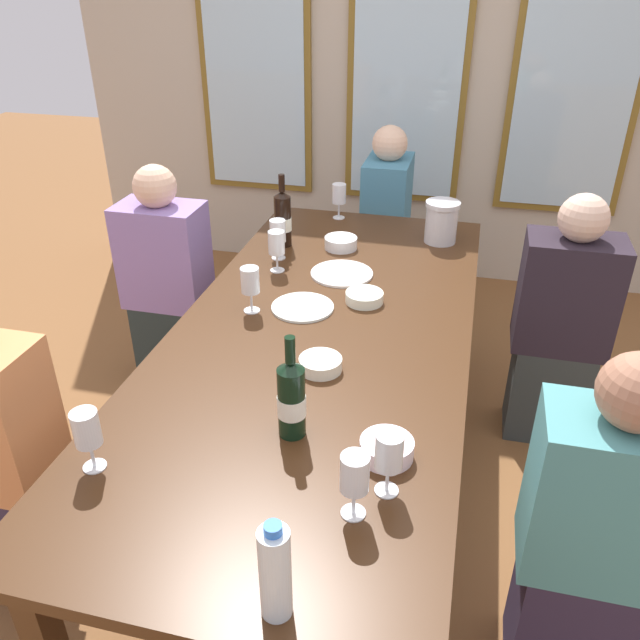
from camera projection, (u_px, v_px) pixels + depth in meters
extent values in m
plane|color=brown|center=(321.00, 487.00, 2.60)|extent=(12.00, 12.00, 0.00)
cube|color=#BCAF99|center=(410.00, 41.00, 3.74)|extent=(4.23, 0.06, 2.90)
cube|color=brown|center=(254.00, 38.00, 3.90)|extent=(0.72, 0.03, 1.88)
cube|color=silver|center=(253.00, 38.00, 3.89)|extent=(0.64, 0.01, 1.80)
cube|color=brown|center=(409.00, 42.00, 3.70)|extent=(0.72, 0.03, 1.88)
cube|color=silver|center=(409.00, 43.00, 3.69)|extent=(0.64, 0.01, 1.80)
cube|color=brown|center=(582.00, 47.00, 3.51)|extent=(0.72, 0.03, 1.88)
cube|color=silver|center=(583.00, 47.00, 3.49)|extent=(0.64, 0.01, 1.80)
cube|color=#402512|center=(321.00, 335.00, 2.25)|extent=(1.03, 2.38, 0.04)
cube|color=#402512|center=(294.00, 283.00, 3.45)|extent=(0.07, 0.07, 0.70)
cube|color=#402512|center=(452.00, 300.00, 3.27)|extent=(0.07, 0.07, 0.70)
cylinder|color=white|center=(342.00, 273.00, 2.63)|extent=(0.26, 0.26, 0.01)
cylinder|color=white|center=(303.00, 307.00, 2.38)|extent=(0.23, 0.23, 0.01)
cylinder|color=silver|center=(441.00, 224.00, 2.90)|extent=(0.14, 0.14, 0.17)
cylinder|color=silver|center=(443.00, 204.00, 2.85)|extent=(0.16, 0.16, 0.02)
cylinder|color=black|center=(292.00, 402.00, 1.71)|extent=(0.08, 0.07, 0.21)
cone|color=black|center=(291.00, 366.00, 1.65)|extent=(0.08, 0.07, 0.02)
cylinder|color=black|center=(290.00, 350.00, 1.62)|extent=(0.03, 0.03, 0.08)
cylinder|color=white|center=(292.00, 405.00, 1.71)|extent=(0.08, 0.08, 0.06)
cylinder|color=black|center=(283.00, 221.00, 2.85)|extent=(0.07, 0.07, 0.23)
cone|color=black|center=(282.00, 194.00, 2.79)|extent=(0.07, 0.07, 0.02)
cylinder|color=black|center=(282.00, 183.00, 2.76)|extent=(0.03, 0.03, 0.08)
cylinder|color=silver|center=(283.00, 224.00, 2.85)|extent=(0.08, 0.08, 0.06)
cylinder|color=white|center=(341.00, 243.00, 2.86)|extent=(0.15, 0.15, 0.05)
cylinder|color=white|center=(387.00, 449.00, 1.66)|extent=(0.14, 0.14, 0.05)
cylinder|color=white|center=(320.00, 364.00, 2.02)|extent=(0.14, 0.14, 0.04)
cylinder|color=white|center=(364.00, 297.00, 2.41)|extent=(0.14, 0.14, 0.04)
cylinder|color=white|center=(275.00, 573.00, 1.22)|extent=(0.06, 0.06, 0.22)
cylinder|color=blue|center=(273.00, 529.00, 1.17)|extent=(0.04, 0.04, 0.02)
cylinder|color=white|center=(386.00, 490.00, 1.57)|extent=(0.06, 0.06, 0.00)
cylinder|color=white|center=(387.00, 478.00, 1.55)|extent=(0.01, 0.01, 0.07)
cylinder|color=white|center=(389.00, 451.00, 1.50)|extent=(0.07, 0.07, 0.09)
cylinder|color=white|center=(353.00, 513.00, 1.50)|extent=(0.06, 0.06, 0.00)
cylinder|color=white|center=(354.00, 500.00, 1.48)|extent=(0.01, 0.01, 0.07)
cylinder|color=white|center=(355.00, 473.00, 1.44)|extent=(0.07, 0.07, 0.09)
cylinder|color=maroon|center=(354.00, 485.00, 1.46)|extent=(0.06, 0.06, 0.02)
cylinder|color=white|center=(277.00, 270.00, 2.67)|extent=(0.06, 0.06, 0.00)
cylinder|color=white|center=(277.00, 262.00, 2.65)|extent=(0.01, 0.01, 0.07)
cylinder|color=white|center=(276.00, 242.00, 2.60)|extent=(0.07, 0.07, 0.09)
cylinder|color=white|center=(279.00, 258.00, 2.78)|extent=(0.06, 0.06, 0.00)
cylinder|color=white|center=(278.00, 249.00, 2.76)|extent=(0.01, 0.01, 0.07)
cylinder|color=white|center=(278.00, 231.00, 2.72)|extent=(0.07, 0.07, 0.09)
cylinder|color=white|center=(339.00, 218.00, 3.21)|extent=(0.06, 0.06, 0.00)
cylinder|color=white|center=(339.00, 210.00, 3.19)|extent=(0.01, 0.01, 0.07)
cylinder|color=white|center=(339.00, 194.00, 3.14)|extent=(0.07, 0.07, 0.09)
cylinder|color=white|center=(252.00, 310.00, 2.36)|extent=(0.06, 0.06, 0.00)
cylinder|color=white|center=(251.00, 301.00, 2.34)|extent=(0.01, 0.01, 0.07)
cylinder|color=white|center=(250.00, 280.00, 2.30)|extent=(0.07, 0.07, 0.09)
cylinder|color=#590C19|center=(251.00, 288.00, 2.32)|extent=(0.06, 0.06, 0.03)
cylinder|color=white|center=(95.00, 466.00, 1.64)|extent=(0.06, 0.06, 0.00)
cylinder|color=white|center=(92.00, 455.00, 1.62)|extent=(0.01, 0.01, 0.07)
cylinder|color=white|center=(86.00, 428.00, 1.58)|extent=(0.07, 0.07, 0.09)
cube|color=#362A41|center=(19.00, 527.00, 2.13)|extent=(0.32, 0.24, 0.45)
cube|color=#2F253B|center=(571.00, 615.00, 1.84)|extent=(0.32, 0.24, 0.45)
cube|color=teal|center=(607.00, 497.00, 1.62)|extent=(0.38, 0.24, 0.48)
sphere|color=#A16B50|center=(639.00, 392.00, 1.45)|extent=(0.19, 0.19, 0.19)
cube|color=#243031|center=(175.00, 342.00, 3.16)|extent=(0.32, 0.24, 0.45)
cube|color=#9074BB|center=(164.00, 256.00, 2.93)|extent=(0.38, 0.24, 0.48)
sphere|color=beige|center=(155.00, 186.00, 2.77)|extent=(0.19, 0.19, 0.19)
cube|color=#303636|center=(547.00, 388.00, 2.82)|extent=(0.32, 0.24, 0.45)
cube|color=#271E28|center=(567.00, 294.00, 2.59)|extent=(0.38, 0.24, 0.48)
sphere|color=beige|center=(584.00, 218.00, 2.43)|extent=(0.19, 0.19, 0.19)
cube|color=#353032|center=(383.00, 277.00, 3.80)|extent=(0.24, 0.32, 0.45)
cube|color=teal|center=(387.00, 202.00, 3.57)|extent=(0.24, 0.38, 0.48)
sphere|color=beige|center=(390.00, 143.00, 3.41)|extent=(0.19, 0.19, 0.19)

